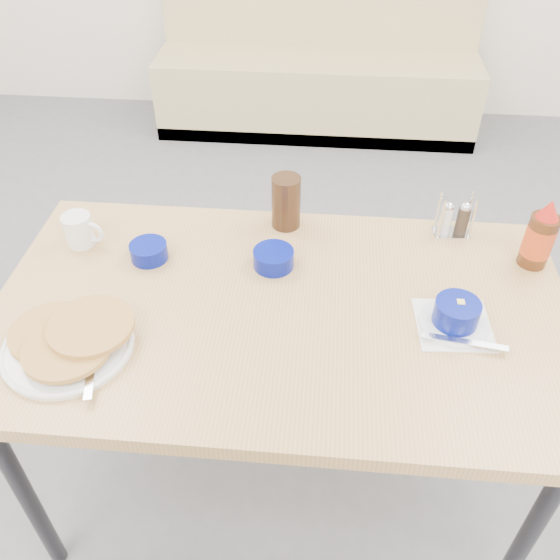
# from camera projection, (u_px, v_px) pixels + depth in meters

# --- Properties ---
(ground) EXTENTS (6.00, 6.00, 0.00)m
(ground) POSITION_uv_depth(u_px,v_px,m) (273.00, 552.00, 1.74)
(ground) COLOR slate
(ground) RESTS_ON ground
(booth_bench) EXTENTS (1.90, 0.56, 1.22)m
(booth_bench) POSITION_uv_depth(u_px,v_px,m) (318.00, 68.00, 3.60)
(booth_bench) COLOR tan
(booth_bench) RESTS_ON ground
(dining_table) EXTENTS (1.40, 0.80, 0.76)m
(dining_table) POSITION_uv_depth(u_px,v_px,m) (280.00, 325.00, 1.47)
(dining_table) COLOR tan
(dining_table) RESTS_ON ground
(pancake_plate) EXTENTS (0.29, 0.29, 0.05)m
(pancake_plate) POSITION_uv_depth(u_px,v_px,m) (69.00, 341.00, 1.32)
(pancake_plate) COLOR white
(pancake_plate) RESTS_ON dining_table
(coffee_mug) EXTENTS (0.11, 0.08, 0.09)m
(coffee_mug) POSITION_uv_depth(u_px,v_px,m) (80.00, 230.00, 1.59)
(coffee_mug) COLOR white
(coffee_mug) RESTS_ON dining_table
(grits_setting) EXTENTS (0.20, 0.18, 0.07)m
(grits_setting) POSITION_uv_depth(u_px,v_px,m) (456.00, 316.00, 1.36)
(grits_setting) COLOR white
(grits_setting) RESTS_ON dining_table
(creamer_bowl) EXTENTS (0.10, 0.10, 0.04)m
(creamer_bowl) POSITION_uv_depth(u_px,v_px,m) (149.00, 251.00, 1.56)
(creamer_bowl) COLOR navy
(creamer_bowl) RESTS_ON dining_table
(butter_bowl) EXTENTS (0.11, 0.11, 0.05)m
(butter_bowl) POSITION_uv_depth(u_px,v_px,m) (274.00, 259.00, 1.53)
(butter_bowl) COLOR navy
(butter_bowl) RESTS_ON dining_table
(amber_tumbler) EXTENTS (0.09, 0.09, 0.15)m
(amber_tumbler) POSITION_uv_depth(u_px,v_px,m) (286.00, 202.00, 1.63)
(amber_tumbler) COLOR #331E10
(amber_tumbler) RESTS_ON dining_table
(condiment_caddy) EXTENTS (0.11, 0.07, 0.12)m
(condiment_caddy) POSITION_uv_depth(u_px,v_px,m) (454.00, 221.00, 1.63)
(condiment_caddy) COLOR silver
(condiment_caddy) RESTS_ON dining_table
(syrup_bottle) EXTENTS (0.07, 0.07, 0.19)m
(syrup_bottle) POSITION_uv_depth(u_px,v_px,m) (540.00, 237.00, 1.50)
(syrup_bottle) COLOR #47230F
(syrup_bottle) RESTS_ON dining_table
(sugar_wrapper) EXTENTS (0.05, 0.05, 0.00)m
(sugar_wrapper) POSITION_uv_depth(u_px,v_px,m) (115.00, 312.00, 1.41)
(sugar_wrapper) COLOR #DC5749
(sugar_wrapper) RESTS_ON dining_table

